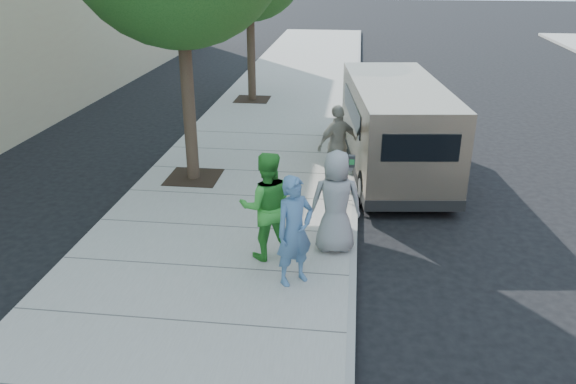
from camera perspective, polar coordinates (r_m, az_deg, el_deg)
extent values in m
plane|color=black|center=(10.68, -1.07, -4.50)|extent=(120.00, 120.00, 0.00)
cube|color=gray|center=(10.82, -6.34, -3.83)|extent=(5.00, 60.00, 0.15)
cube|color=gray|center=(10.56, 6.71, -4.55)|extent=(0.12, 60.00, 0.16)
cube|color=black|center=(13.22, -9.55, 1.50)|extent=(1.20, 1.20, 0.01)
cylinder|color=#38281E|center=(12.64, -10.14, 9.86)|extent=(0.28, 0.28, 3.96)
cube|color=black|center=(20.29, -3.64, 9.39)|extent=(1.20, 1.20, 0.01)
cylinder|color=#38281E|center=(19.94, -3.77, 14.29)|extent=(0.28, 0.28, 3.52)
cylinder|color=gray|center=(10.59, 5.86, -0.62)|extent=(0.06, 0.06, 1.12)
cube|color=gray|center=(10.36, 6.00, 2.43)|extent=(0.22, 0.06, 0.08)
cube|color=#2D2D30|center=(10.32, 5.55, 3.18)|extent=(0.12, 0.10, 0.22)
cube|color=#2D2D30|center=(10.32, 6.50, 3.14)|extent=(0.12, 0.10, 0.22)
cube|color=tan|center=(13.59, 10.79, 6.68)|extent=(2.62, 5.58, 1.98)
cube|color=tan|center=(16.51, 8.91, 7.94)|extent=(1.89, 0.76, 0.85)
cube|color=black|center=(10.96, 13.33, 4.37)|extent=(1.49, 0.20, 0.55)
cylinder|color=black|center=(15.38, 6.20, 5.68)|extent=(0.35, 0.78, 0.76)
cylinder|color=black|center=(15.66, 12.62, 5.57)|extent=(0.35, 0.78, 0.76)
cylinder|color=black|center=(11.96, 7.91, 0.41)|extent=(0.35, 0.78, 0.76)
cylinder|color=black|center=(12.32, 16.01, 0.39)|extent=(0.35, 0.78, 0.76)
imported|color=#476D97|center=(8.59, 0.67, -3.97)|extent=(0.77, 0.74, 1.78)
imported|color=green|center=(9.30, -2.19, -1.44)|extent=(1.06, 0.91, 1.88)
imported|color=gray|center=(9.56, 4.89, -1.03)|extent=(0.95, 0.68, 1.81)
imported|color=gray|center=(12.53, 5.07, 4.84)|extent=(1.09, 0.99, 1.78)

